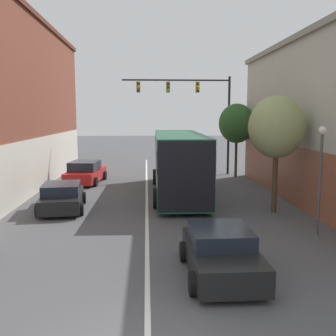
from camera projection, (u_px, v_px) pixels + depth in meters
lane_center_line at (147, 202)px, 20.65m from camera, size 0.14×39.30×0.01m
bus at (178, 161)px, 22.45m from camera, size 3.04×10.96×3.51m
hatchback_foreground at (221, 253)px, 11.19m from camera, size 2.15×3.87×1.34m
parked_car_left_near at (62, 197)px, 18.89m from camera, size 2.44×4.24×1.32m
parked_car_left_mid at (86, 173)px, 26.43m from camera, size 2.54×4.58×1.49m
traffic_signal_gantry at (196, 102)px, 29.65m from camera, size 8.18×0.36×7.44m
street_lamp at (320, 175)px, 14.39m from camera, size 0.31×0.31×4.15m
street_tree_near at (277, 127)px, 18.02m from camera, size 2.60×2.34×5.44m
street_tree_far at (237, 124)px, 28.56m from camera, size 2.60×2.34×5.38m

